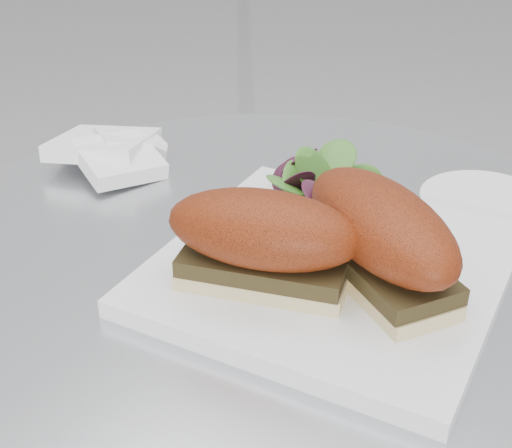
{
  "coord_description": "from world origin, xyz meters",
  "views": [
    {
      "loc": [
        0.27,
        -0.45,
        1.07
      ],
      "look_at": [
        -0.01,
        -0.01,
        0.77
      ],
      "focal_mm": 50.0,
      "sensor_mm": 36.0,
      "label": 1
    }
  ],
  "objects_px": {
    "plate": "(330,269)",
    "saucer": "(486,203)",
    "sandwich_left": "(263,239)",
    "sandwich_right": "(380,234)"
  },
  "relations": [
    {
      "from": "sandwich_left",
      "to": "saucer",
      "type": "xyz_separation_m",
      "value": [
        0.11,
        0.25,
        -0.05
      ]
    },
    {
      "from": "plate",
      "to": "sandwich_left",
      "type": "height_order",
      "value": "sandwich_left"
    },
    {
      "from": "plate",
      "to": "saucer",
      "type": "xyz_separation_m",
      "value": [
        0.08,
        0.19,
        -0.0
      ]
    },
    {
      "from": "sandwich_right",
      "to": "saucer",
      "type": "relative_size",
      "value": 1.44
    },
    {
      "from": "plate",
      "to": "sandwich_right",
      "type": "relative_size",
      "value": 1.47
    },
    {
      "from": "plate",
      "to": "saucer",
      "type": "distance_m",
      "value": 0.2
    },
    {
      "from": "plate",
      "to": "sandwich_left",
      "type": "bearing_deg",
      "value": -116.86
    },
    {
      "from": "plate",
      "to": "sandwich_right",
      "type": "bearing_deg",
      "value": -6.52
    },
    {
      "from": "sandwich_right",
      "to": "saucer",
      "type": "bearing_deg",
      "value": 113.92
    },
    {
      "from": "sandwich_right",
      "to": "plate",
      "type": "bearing_deg",
      "value": -152.72
    }
  ]
}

